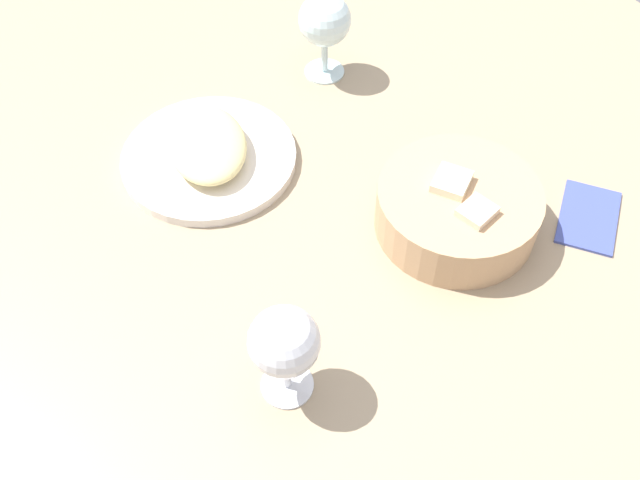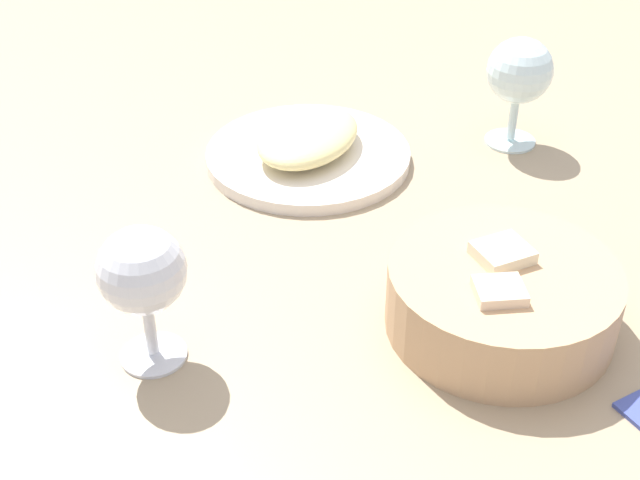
% 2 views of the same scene
% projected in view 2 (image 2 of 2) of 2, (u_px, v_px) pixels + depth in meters
% --- Properties ---
extents(ground_plane, '(1.40, 1.40, 0.02)m').
position_uv_depth(ground_plane, '(369.00, 228.00, 0.92)').
color(ground_plane, tan).
extents(plate, '(0.23, 0.23, 0.01)m').
position_uv_depth(plate, '(308.00, 156.00, 1.01)').
color(plate, silver).
rests_on(plate, ground_plane).
extents(omelette, '(0.18, 0.15, 0.04)m').
position_uv_depth(omelette, '(308.00, 136.00, 0.99)').
color(omelette, '#EADA8F').
rests_on(omelette, plate).
extents(lettuce_garnish, '(0.05, 0.05, 0.02)m').
position_uv_depth(lettuce_garnish, '(327.00, 121.00, 1.04)').
color(lettuce_garnish, '#398A3C').
rests_on(lettuce_garnish, plate).
extents(bread_basket, '(0.20, 0.20, 0.07)m').
position_uv_depth(bread_basket, '(501.00, 297.00, 0.76)').
color(bread_basket, tan).
rests_on(bread_basket, ground_plane).
extents(wine_glass_near, '(0.07, 0.07, 0.13)m').
position_uv_depth(wine_glass_near, '(142.00, 275.00, 0.69)').
color(wine_glass_near, silver).
rests_on(wine_glass_near, ground_plane).
extents(wine_glass_far, '(0.08, 0.08, 0.13)m').
position_uv_depth(wine_glass_far, '(519.00, 74.00, 1.00)').
color(wine_glass_far, silver).
rests_on(wine_glass_far, ground_plane).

